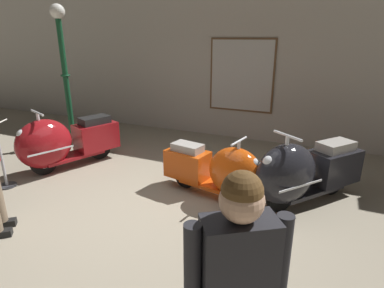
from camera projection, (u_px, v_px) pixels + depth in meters
name	position (u px, v px, depth m)	size (l,w,h in m)	color
ground_plane	(150.00, 211.00, 4.32)	(60.00, 60.00, 0.00)	gray
showroom_back_wall	(242.00, 61.00, 6.97)	(18.00, 0.63, 3.50)	#ADA89E
scooter_0	(61.00, 142.00, 5.55)	(1.13, 1.86, 1.10)	black
scooter_1	(220.00, 171.00, 4.54)	(1.61, 0.74, 0.95)	black
scooter_2	(301.00, 172.00, 4.33)	(1.49, 1.72, 1.09)	black
lamppost	(65.00, 72.00, 6.45)	(0.29, 0.29, 2.86)	#144728
info_stanchion	(2.00, 160.00, 4.89)	(0.34, 0.39, 1.07)	#333338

